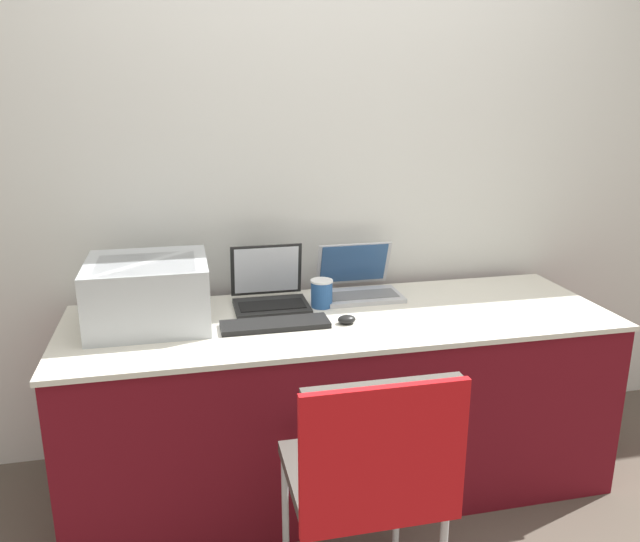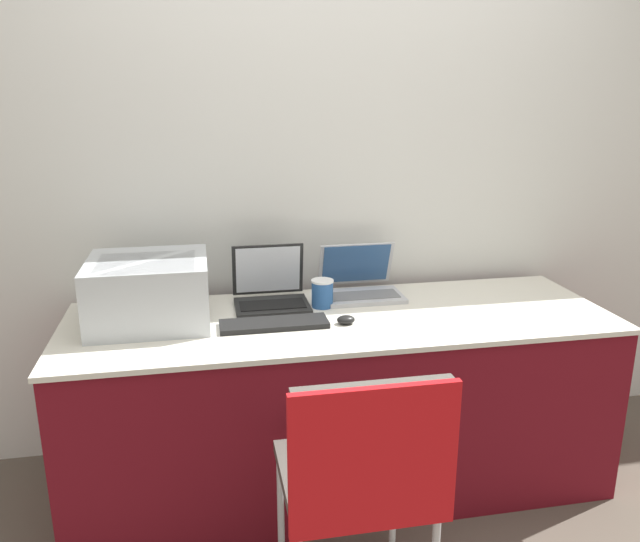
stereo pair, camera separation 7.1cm
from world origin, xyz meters
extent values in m
plane|color=brown|center=(0.00, 0.00, 0.00)|extent=(14.00, 14.00, 0.00)
cube|color=silver|center=(0.00, 0.80, 1.30)|extent=(8.00, 0.05, 2.60)
cube|color=maroon|center=(0.00, 0.35, 0.36)|extent=(2.14, 0.71, 0.72)
cube|color=silver|center=(0.00, 0.35, 0.73)|extent=(2.16, 0.73, 0.02)
cube|color=#B2B7BC|center=(-0.73, 0.43, 0.87)|extent=(0.44, 0.42, 0.25)
cube|color=#51565B|center=(-0.73, 0.39, 0.97)|extent=(0.36, 0.32, 0.04)
cube|color=black|center=(-0.26, 0.50, 0.75)|extent=(0.30, 0.23, 0.02)
cube|color=black|center=(-0.26, 0.48, 0.76)|extent=(0.27, 0.12, 0.00)
cube|color=black|center=(-0.26, 0.63, 0.87)|extent=(0.30, 0.04, 0.22)
cube|color=silver|center=(-0.26, 0.62, 0.87)|extent=(0.27, 0.04, 0.20)
cube|color=#B7B7BC|center=(0.14, 0.54, 0.75)|extent=(0.33, 0.21, 0.02)
cube|color=slate|center=(0.14, 0.53, 0.76)|extent=(0.29, 0.12, 0.00)
cube|color=#B7B7BC|center=(0.14, 0.69, 0.86)|extent=(0.33, 0.08, 0.20)
cube|color=#2D5184|center=(0.14, 0.68, 0.86)|extent=(0.30, 0.07, 0.18)
cube|color=black|center=(-0.27, 0.29, 0.75)|extent=(0.41, 0.13, 0.02)
cylinder|color=#285699|center=(-0.05, 0.48, 0.80)|extent=(0.09, 0.09, 0.11)
cylinder|color=white|center=(-0.05, 0.48, 0.85)|extent=(0.09, 0.09, 0.01)
ellipsoid|color=black|center=(0.00, 0.26, 0.76)|extent=(0.07, 0.05, 0.03)
cube|color=#4C4742|center=(-0.11, -0.30, 0.46)|extent=(0.44, 0.43, 0.04)
cube|color=#4C4742|center=(-0.11, -0.50, 0.68)|extent=(0.44, 0.03, 0.39)
cylinder|color=silver|center=(-0.31, -0.11, 0.22)|extent=(0.02, 0.02, 0.44)
cylinder|color=silver|center=(0.09, -0.11, 0.22)|extent=(0.02, 0.02, 0.44)
cube|color=red|center=(-0.11, -0.53, 0.66)|extent=(0.46, 0.02, 0.43)
camera|label=1|loc=(-0.59, -1.90, 1.60)|focal=35.00mm
camera|label=2|loc=(-0.52, -1.92, 1.60)|focal=35.00mm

